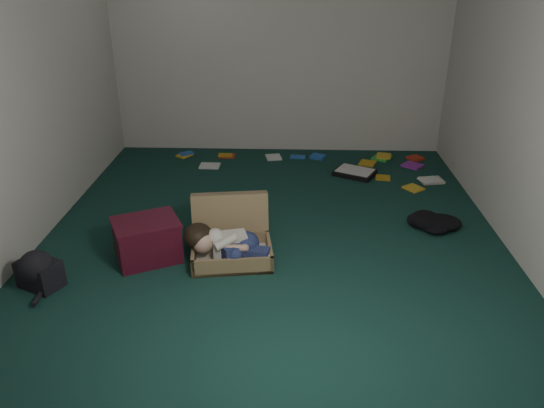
{
  "coord_description": "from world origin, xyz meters",
  "views": [
    {
      "loc": [
        0.15,
        -4.19,
        2.25
      ],
      "look_at": [
        0.0,
        -0.15,
        0.35
      ],
      "focal_mm": 35.0,
      "sensor_mm": 36.0,
      "label": 1
    }
  ],
  "objects": [
    {
      "name": "maroon_bin",
      "position": [
        -0.99,
        -0.49,
        0.17
      ],
      "size": [
        0.63,
        0.58,
        0.35
      ],
      "rotation": [
        0.0,
        0.0,
        0.46
      ],
      "color": "#440D1D",
      "rests_on": "floor"
    },
    {
      "name": "paper_tray",
      "position": [
        0.88,
        1.41,
        0.03
      ],
      "size": [
        0.53,
        0.48,
        0.06
      ],
      "rotation": [
        0.0,
        0.0,
        -0.48
      ],
      "color": "black",
      "rests_on": "floor"
    },
    {
      "name": "book_scatter",
      "position": [
        0.62,
        1.71,
        0.01
      ],
      "size": [
        3.05,
        1.17,
        0.02
      ],
      "color": "yellow",
      "rests_on": "floor"
    },
    {
      "name": "wall_right",
      "position": [
        2.0,
        0.0,
        1.3
      ],
      "size": [
        0.0,
        4.5,
        4.5
      ],
      "primitive_type": "plane",
      "rotation": [
        1.57,
        0.0,
        -1.57
      ],
      "color": "silver",
      "rests_on": "ground"
    },
    {
      "name": "person",
      "position": [
        -0.35,
        -0.54,
        0.18
      ],
      "size": [
        0.71,
        0.34,
        0.29
      ],
      "rotation": [
        0.0,
        0.0,
        0.13
      ],
      "color": "silver",
      "rests_on": "suitcase"
    },
    {
      "name": "clothing_pile",
      "position": [
        1.44,
        0.19,
        0.06
      ],
      "size": [
        0.48,
        0.43,
        0.13
      ],
      "primitive_type": null,
      "rotation": [
        0.0,
        0.0,
        -0.31
      ],
      "color": "black",
      "rests_on": "floor"
    },
    {
      "name": "wall_left",
      "position": [
        -2.0,
        0.0,
        1.3
      ],
      "size": [
        0.0,
        4.5,
        4.5
      ],
      "primitive_type": "plane",
      "rotation": [
        1.57,
        0.0,
        1.57
      ],
      "color": "silver",
      "rests_on": "ground"
    },
    {
      "name": "wall_front",
      "position": [
        0.0,
        -2.25,
        1.3
      ],
      "size": [
        4.5,
        0.0,
        4.5
      ],
      "primitive_type": "plane",
      "rotation": [
        -1.57,
        0.0,
        0.0
      ],
      "color": "silver",
      "rests_on": "ground"
    },
    {
      "name": "suitcase",
      "position": [
        -0.33,
        -0.38,
        0.14
      ],
      "size": [
        0.72,
        0.7,
        0.47
      ],
      "rotation": [
        0.0,
        0.0,
        0.13
      ],
      "color": "olive",
      "rests_on": "floor"
    },
    {
      "name": "backpack",
      "position": [
        -1.7,
        -0.91,
        0.11
      ],
      "size": [
        0.47,
        0.44,
        0.23
      ],
      "primitive_type": null,
      "rotation": [
        0.0,
        0.0,
        -0.44
      ],
      "color": "black",
      "rests_on": "floor"
    },
    {
      "name": "wall_back",
      "position": [
        0.0,
        2.25,
        1.3
      ],
      "size": [
        4.5,
        0.0,
        4.5
      ],
      "primitive_type": "plane",
      "rotation": [
        1.57,
        0.0,
        0.0
      ],
      "color": "silver",
      "rests_on": "ground"
    },
    {
      "name": "floor",
      "position": [
        0.0,
        0.0,
        0.0
      ],
      "size": [
        4.5,
        4.5,
        0.0
      ],
      "primitive_type": "plane",
      "color": "#11332C",
      "rests_on": "ground"
    }
  ]
}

